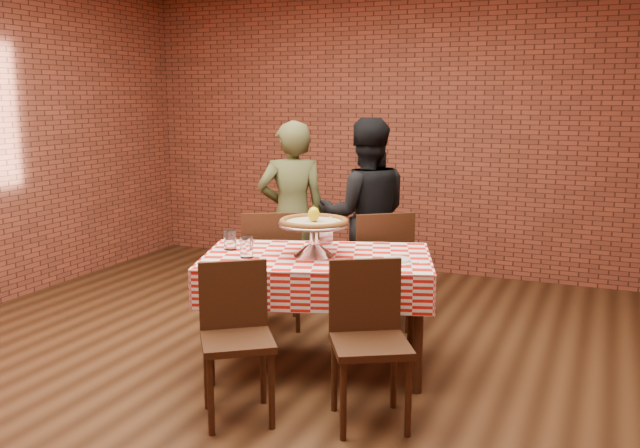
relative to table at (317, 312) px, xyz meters
The scene contains 19 objects.
ground 0.55m from the table, 141.33° to the right, with size 6.00×6.00×0.00m, color black.
back_wall 2.97m from the table, 96.62° to the left, with size 5.50×5.50×0.00m, color brown.
table is the anchor object (origin of this frame).
tablecloth 0.26m from the table, ahead, with size 1.47×0.89×0.25m, color red, non-canonical shape.
pizza_stand 0.49m from the table, 140.31° to the right, with size 0.47×0.47×0.21m, color silver, non-canonical shape.
pizza 0.60m from the table, 140.31° to the right, with size 0.44×0.44×0.03m, color beige.
lemon 0.65m from the table, 140.31° to the right, with size 0.07×0.07×0.10m, color yellow.
water_glass_left 0.63m from the table, 149.51° to the right, with size 0.08×0.08×0.13m, color white.
water_glass_right 0.75m from the table, behind, with size 0.08×0.08×0.13m, color white.
side_plate 0.65m from the table, ahead, with size 0.17×0.17×0.01m, color white.
sweetener_packet_a 0.72m from the table, ahead, with size 0.05×0.04×0.01m, color white.
sweetener_packet_b 0.79m from the table, ahead, with size 0.05×0.04×0.01m, color white.
condiment_caddy 0.54m from the table, 102.43° to the left, with size 0.09×0.07×0.13m, color silver.
chair_near_left 0.85m from the table, 97.30° to the right, with size 0.38×0.38×0.86m, color #381D0F, non-canonical shape.
chair_near_right 0.85m from the table, 46.67° to the right, with size 0.40×0.40×0.88m, color #381D0F, non-canonical shape.
chair_far_left 0.91m from the table, 136.20° to the left, with size 0.44×0.44×0.92m, color #381D0F, non-canonical shape.
chair_far_right 0.92m from the table, 83.74° to the left, with size 0.44×0.44×0.93m, color #381D0F, non-canonical shape.
diner_olive 1.42m from the table, 122.20° to the left, with size 0.57×0.38×1.57m, color #4C4F2B.
diner_black 1.40m from the table, 96.00° to the left, with size 0.77×0.60×1.59m, color black.
Camera 1 is at (2.03, -3.69, 1.78)m, focal length 38.57 mm.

